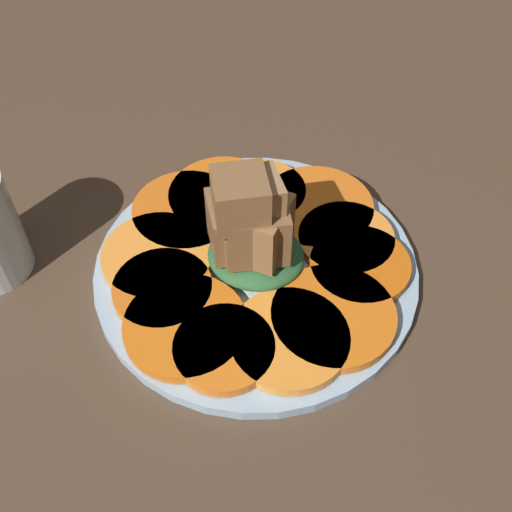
{
  "coord_description": "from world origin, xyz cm",
  "views": [
    {
      "loc": [
        -8.77,
        31.38,
        42.78
      ],
      "look_at": [
        0.0,
        0.0,
        4.1
      ],
      "focal_mm": 45.0,
      "sensor_mm": 36.0,
      "label": 1
    }
  ],
  "objects": [
    {
      "name": "carrot_slice_8",
      "position": [
        -6.98,
        3.63,
        3.53
      ],
      "size": [
        9.36,
        9.36,
        0.87
      ],
      "primitive_type": "cylinder",
      "color": "orange",
      "rests_on": "plate"
    },
    {
      "name": "carrot_slice_11",
      "position": [
        -3.42,
        -7.06,
        3.53
      ],
      "size": [
        9.7,
        9.7,
        0.87
      ],
      "primitive_type": "cylinder",
      "color": "orange",
      "rests_on": "plate"
    },
    {
      "name": "fork",
      "position": [
        -0.59,
        -5.16,
        3.3
      ],
      "size": [
        18.37,
        6.3,
        0.4
      ],
      "rotation": [
        0.0,
        0.0,
        -0.25
      ],
      "color": "#B2B2B7",
      "rests_on": "plate"
    },
    {
      "name": "carrot_slice_10",
      "position": [
        -6.49,
        -4.2,
        3.53
      ],
      "size": [
        7.9,
        7.9,
        0.87
      ],
      "primitive_type": "cylinder",
      "color": "orange",
      "rests_on": "plate"
    },
    {
      "name": "carrot_slice_5",
      "position": [
        3.33,
        7.41,
        3.53
      ],
      "size": [
        9.15,
        9.15,
        0.87
      ],
      "primitive_type": "cylinder",
      "color": "orange",
      "rests_on": "plate"
    },
    {
      "name": "carrot_slice_0",
      "position": [
        1.6,
        -7.59,
        3.53
      ],
      "size": [
        7.72,
        7.72,
        0.87
      ],
      "primitive_type": "cylinder",
      "color": "orange",
      "rests_on": "plate"
    },
    {
      "name": "carrot_slice_1",
      "position": [
        4.73,
        -6.24,
        3.53
      ],
      "size": [
        9.45,
        9.45,
        0.87
      ],
      "primitive_type": "cylinder",
      "color": "orange",
      "rests_on": "plate"
    },
    {
      "name": "carrot_slice_7",
      "position": [
        -4.31,
        6.44,
        3.53
      ],
      "size": [
        8.79,
        8.79,
        0.87
      ],
      "primitive_type": "cylinder",
      "color": "orange",
      "rests_on": "plate"
    },
    {
      "name": "carrot_slice_3",
      "position": [
        7.74,
        1.66,
        3.53
      ],
      "size": [
        8.97,
        8.97,
        0.87
      ],
      "primitive_type": "cylinder",
      "color": "orange",
      "rests_on": "plate"
    },
    {
      "name": "carrot_slice_6",
      "position": [
        -0.38,
        8.48,
        3.53
      ],
      "size": [
        7.36,
        7.36,
        0.87
      ],
      "primitive_type": "cylinder",
      "color": "orange",
      "rests_on": "plate"
    },
    {
      "name": "carrot_slice_4",
      "position": [
        6.15,
        4.68,
        3.53
      ],
      "size": [
        7.69,
        7.69,
        0.87
      ],
      "primitive_type": "cylinder",
      "color": "orange",
      "rests_on": "plate"
    },
    {
      "name": "carrot_slice_9",
      "position": [
        -8.06,
        -1.73,
        3.53
      ],
      "size": [
        7.97,
        7.97,
        0.87
      ],
      "primitive_type": "cylinder",
      "color": "#D45F12",
      "rests_on": "plate"
    },
    {
      "name": "table_slab",
      "position": [
        0.0,
        0.0,
        1.0
      ],
      "size": [
        120.0,
        120.0,
        2.0
      ],
      "primitive_type": "cube",
      "color": "#4C3828",
      "rests_on": "ground"
    },
    {
      "name": "plate",
      "position": [
        0.0,
        0.0,
        2.52
      ],
      "size": [
        25.91,
        25.91,
        1.05
      ],
      "color": "#99B7D1",
      "rests_on": "table_slab"
    },
    {
      "name": "center_pile",
      "position": [
        0.34,
        0.2,
        7.33
      ],
      "size": [
        8.17,
        6.94,
        9.76
      ],
      "color": "#2D6033",
      "rests_on": "plate"
    },
    {
      "name": "carrot_slice_2",
      "position": [
        7.18,
        -3.7,
        3.53
      ],
      "size": [
        9.24,
        9.24,
        0.87
      ],
      "primitive_type": "cylinder",
      "color": "orange",
      "rests_on": "plate"
    }
  ]
}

